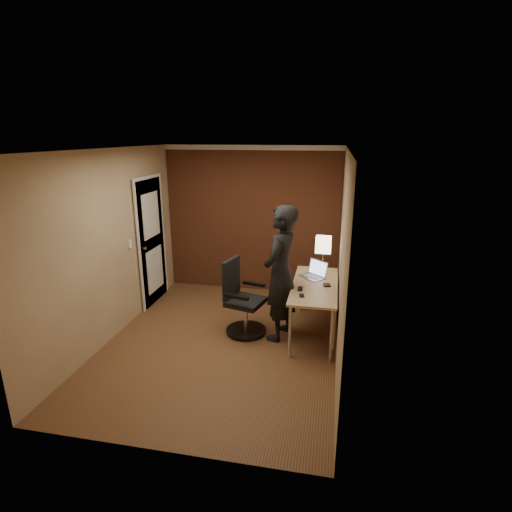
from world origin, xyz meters
name	(u,v)px	position (x,y,z in m)	size (l,w,h in m)	color
room	(230,218)	(-0.27, 1.54, 1.37)	(4.00, 4.00, 4.00)	brown
desk	(320,293)	(1.25, 0.45, 0.60)	(0.60, 1.50, 0.73)	#DAAE7E
desk_lamp	(323,245)	(1.25, 0.96, 1.15)	(0.22, 0.22, 0.54)	silver
laptop	(315,273)	(1.16, 0.75, 0.79)	(0.42, 0.41, 0.23)	silver
mouse	(300,289)	(1.00, 0.21, 0.75)	(0.06, 0.10, 0.03)	black
phone	(302,296)	(1.04, 0.01, 0.73)	(0.06, 0.12, 0.01)	black
wallet	(327,285)	(1.34, 0.43, 0.74)	(0.09, 0.11, 0.02)	black
office_chair	(242,302)	(0.20, 0.30, 0.45)	(0.57, 0.64, 1.03)	black
person	(280,274)	(0.73, 0.28, 0.91)	(0.66, 0.44, 1.82)	black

